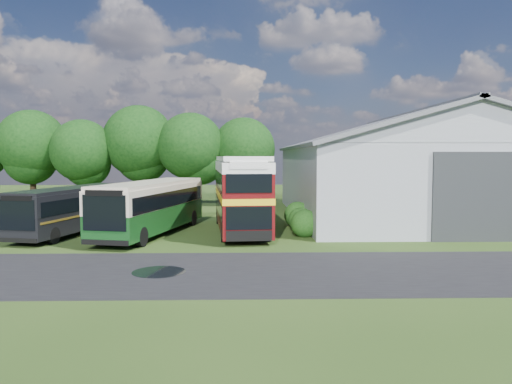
{
  "coord_description": "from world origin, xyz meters",
  "views": [
    {
      "loc": [
        1.97,
        -23.22,
        4.75
      ],
      "look_at": [
        2.76,
        8.0,
        2.51
      ],
      "focal_mm": 35.0,
      "sensor_mm": 36.0,
      "label": 1
    }
  ],
  "objects_px": {
    "storage_shed": "(408,164)",
    "bus_green_single": "(152,206)",
    "bus_maroon_double": "(241,194)",
    "bus_dark_single": "(73,209)"
  },
  "relations": [
    {
      "from": "storage_shed",
      "to": "bus_maroon_double",
      "type": "xyz_separation_m",
      "value": [
        -13.22,
        -7.98,
        -1.8
      ]
    },
    {
      "from": "bus_maroon_double",
      "to": "bus_dark_single",
      "type": "height_order",
      "value": "bus_maroon_double"
    },
    {
      "from": "storage_shed",
      "to": "bus_green_single",
      "type": "height_order",
      "value": "storage_shed"
    },
    {
      "from": "bus_green_single",
      "to": "bus_dark_single",
      "type": "relative_size",
      "value": 1.13
    },
    {
      "from": "storage_shed",
      "to": "bus_dark_single",
      "type": "height_order",
      "value": "storage_shed"
    },
    {
      "from": "storage_shed",
      "to": "bus_green_single",
      "type": "distance_m",
      "value": 20.77
    },
    {
      "from": "bus_maroon_double",
      "to": "bus_dark_single",
      "type": "xyz_separation_m",
      "value": [
        -10.31,
        -0.45,
        -0.85
      ]
    },
    {
      "from": "storage_shed",
      "to": "bus_green_single",
      "type": "bearing_deg",
      "value": -154.52
    },
    {
      "from": "bus_dark_single",
      "to": "storage_shed",
      "type": "bearing_deg",
      "value": 32.76
    },
    {
      "from": "bus_maroon_double",
      "to": "bus_dark_single",
      "type": "relative_size",
      "value": 1.06
    }
  ]
}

